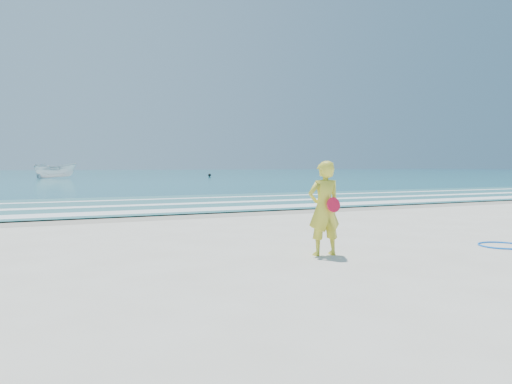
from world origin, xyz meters
name	(u,v)px	position (x,y,z in m)	size (l,w,h in m)	color
ground	(359,262)	(0.00, 0.00, 0.00)	(400.00, 400.00, 0.00)	silver
wet_sand	(192,215)	(0.00, 9.00, 0.00)	(400.00, 2.40, 0.00)	#B2A893
ocean	(46,174)	(0.00, 105.00, 0.02)	(400.00, 190.00, 0.04)	#19727F
shallow	(155,203)	(0.00, 14.00, 0.04)	(400.00, 10.00, 0.01)	#59B7AD
foam_near	(181,210)	(0.00, 10.30, 0.05)	(400.00, 1.40, 0.01)	white
foam_mid	(160,204)	(0.00, 13.20, 0.05)	(400.00, 0.90, 0.01)	white
foam_far	(142,200)	(0.00, 16.50, 0.05)	(400.00, 0.60, 0.01)	white
hoop	(502,245)	(3.65, 0.11, 0.02)	(0.91, 0.91, 0.03)	#0E76FF
boat	(56,171)	(-0.94, 61.50, 1.04)	(1.95, 5.19, 2.00)	white
buoy	(210,175)	(20.60, 63.47, 0.27)	(0.45, 0.45, 0.45)	black
woman	(324,208)	(-0.18, 0.80, 0.86)	(0.66, 0.46, 1.72)	yellow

